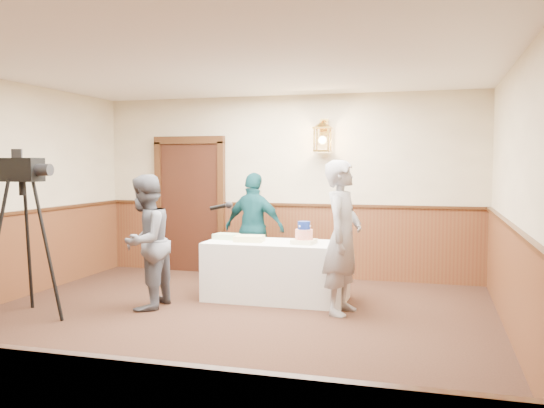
# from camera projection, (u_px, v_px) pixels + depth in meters

# --- Properties ---
(ground) EXTENTS (7.00, 7.00, 0.00)m
(ground) POSITION_uv_depth(u_px,v_px,m) (198.00, 341.00, 5.67)
(ground) COLOR #311C13
(ground) RESTS_ON ground
(room_shell) EXTENTS (6.02, 7.02, 2.81)m
(room_shell) POSITION_uv_depth(u_px,v_px,m) (209.00, 186.00, 6.01)
(room_shell) COLOR #BBAC8C
(room_shell) RESTS_ON ground
(display_table) EXTENTS (1.80, 0.80, 0.75)m
(display_table) POSITION_uv_depth(u_px,v_px,m) (276.00, 271.00, 7.39)
(display_table) COLOR white
(display_table) RESTS_ON ground
(tiered_cake) EXTENTS (0.30, 0.30, 0.28)m
(tiered_cake) POSITION_uv_depth(u_px,v_px,m) (304.00, 235.00, 7.18)
(tiered_cake) COLOR beige
(tiered_cake) RESTS_ON display_table
(sheet_cake_yellow) EXTENTS (0.39, 0.31, 0.07)m
(sheet_cake_yellow) POSITION_uv_depth(u_px,v_px,m) (249.00, 238.00, 7.41)
(sheet_cake_yellow) COLOR #D9CC81
(sheet_cake_yellow) RESTS_ON display_table
(sheet_cake_green) EXTENTS (0.33, 0.27, 0.07)m
(sheet_cake_green) POSITION_uv_depth(u_px,v_px,m) (226.00, 236.00, 7.65)
(sheet_cake_green) COLOR #ADE3A0
(sheet_cake_green) RESTS_ON display_table
(interviewer) EXTENTS (1.48, 0.80, 1.62)m
(interviewer) POSITION_uv_depth(u_px,v_px,m) (145.00, 242.00, 6.91)
(interviewer) COLOR #565760
(interviewer) RESTS_ON ground
(baker) EXTENTS (0.53, 0.72, 1.79)m
(baker) POSITION_uv_depth(u_px,v_px,m) (343.00, 237.00, 6.68)
(baker) COLOR gray
(baker) RESTS_ON ground
(assistant_p) EXTENTS (1.01, 0.58, 1.62)m
(assistant_p) POSITION_uv_depth(u_px,v_px,m) (254.00, 228.00, 8.38)
(assistant_p) COLOR #10424A
(assistant_p) RESTS_ON ground
(tv_camera_rig) EXTENTS (0.71, 0.66, 1.81)m
(tv_camera_rig) POSITION_uv_depth(u_px,v_px,m) (24.00, 247.00, 6.48)
(tv_camera_rig) COLOR black
(tv_camera_rig) RESTS_ON ground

